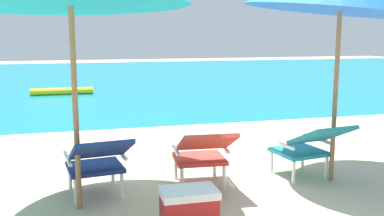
{
  "coord_description": "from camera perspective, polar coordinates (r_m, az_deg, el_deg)",
  "views": [
    {
      "loc": [
        -1.28,
        -4.2,
        1.58
      ],
      "look_at": [
        0.0,
        0.59,
        0.75
      ],
      "focal_mm": 41.06,
      "sensor_mm": 36.0,
      "label": 1
    }
  ],
  "objects": [
    {
      "name": "swim_buoy",
      "position": [
        12.1,
        -16.54,
        2.11
      ],
      "size": [
        1.6,
        0.18,
        0.18
      ],
      "primitive_type": "cylinder",
      "rotation": [
        0.0,
        1.57,
        0.0
      ],
      "color": "yellow",
      "rests_on": "ocean_band"
    },
    {
      "name": "lounge_chair_right",
      "position": [
        4.94,
        15.0,
        -4.6
      ],
      "size": [
        0.66,
        0.94,
        0.68
      ],
      "color": "teal",
      "rests_on": "ground_plane"
    },
    {
      "name": "lounge_chair_left",
      "position": [
        4.3,
        -12.16,
        -6.58
      ],
      "size": [
        0.64,
        0.93,
        0.68
      ],
      "color": "navy",
      "rests_on": "ground_plane"
    },
    {
      "name": "lounge_chair_center",
      "position": [
        4.49,
        1.38,
        -5.67
      ],
      "size": [
        0.6,
        0.91,
        0.68
      ],
      "color": "red",
      "rests_on": "ground_plane"
    },
    {
      "name": "ocean_band",
      "position": [
        16.49,
        -10.5,
        3.9
      ],
      "size": [
        40.0,
        18.0,
        0.01
      ],
      "primitive_type": "cube",
      "color": "teal",
      "rests_on": "ground_plane"
    },
    {
      "name": "ground_plane",
      "position": [
        8.45,
        -6.01,
        -1.3
      ],
      "size": [
        40.0,
        40.0,
        0.0
      ],
      "primitive_type": "plane",
      "color": "#CCB78E"
    },
    {
      "name": "cooler_box",
      "position": [
        3.75,
        -0.41,
        -12.75
      ],
      "size": [
        0.47,
        0.33,
        0.32
      ],
      "color": "red",
      "rests_on": "ground_plane"
    }
  ]
}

